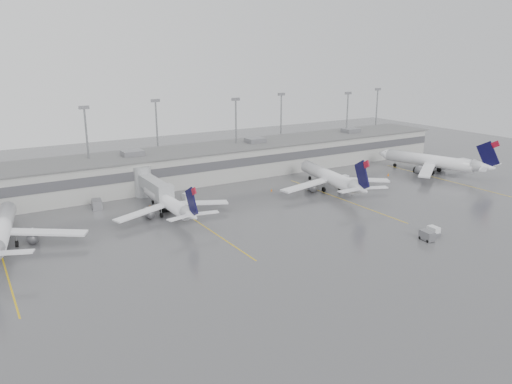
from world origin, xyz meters
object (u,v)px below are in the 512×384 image
jet_mid_right (331,177)px  jet_far_right (434,161)px  jet_far_left (1,230)px  jet_mid_left (169,202)px  baggage_tug (433,232)px

jet_mid_right → jet_far_right: size_ratio=0.97×
jet_far_left → jet_far_right: (108.05, -1.40, 0.26)m
jet_far_left → jet_far_right: 108.06m
jet_far_left → jet_mid_left: (31.10, 1.64, -0.38)m
jet_mid_right → jet_far_left: bearing=-170.3°
jet_far_left → jet_mid_right: bearing=9.7°
jet_mid_left → jet_far_left: bearing=-177.7°
jet_far_left → baggage_tug: bearing=-16.5°
baggage_tug → jet_mid_left: bearing=141.6°
jet_mid_right → jet_far_right: jet_far_right is taller
jet_mid_right → baggage_tug: (-3.57, -33.79, -2.64)m
jet_far_left → baggage_tug: 76.62m
jet_far_left → jet_far_right: jet_far_right is taller
jet_mid_left → jet_mid_right: jet_mid_right is taller
jet_mid_left → jet_far_right: jet_far_right is taller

